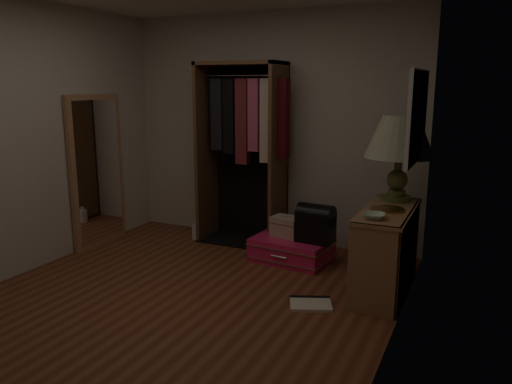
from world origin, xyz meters
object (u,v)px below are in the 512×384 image
(open_wardrobe, at_px, (246,138))
(white_jug, at_px, (197,232))
(console_bookshelf, at_px, (386,247))
(black_bag, at_px, (316,222))
(floor_mirror, at_px, (97,171))
(train_case, at_px, (287,226))
(pink_suitcase, at_px, (292,249))
(table_lamp, at_px, (400,139))

(open_wardrobe, xyz_separation_m, white_jug, (-0.58, -0.17, -1.13))
(console_bookshelf, distance_m, black_bag, 0.84)
(console_bookshelf, relative_size, white_jug, 5.54)
(open_wardrobe, distance_m, floor_mirror, 1.72)
(open_wardrobe, distance_m, train_case, 1.13)
(console_bookshelf, height_order, floor_mirror, floor_mirror)
(floor_mirror, relative_size, pink_suitcase, 2.01)
(black_bag, distance_m, table_lamp, 1.17)
(console_bookshelf, xyz_separation_m, pink_suitcase, (-1.03, 0.35, -0.27))
(open_wardrobe, bearing_deg, train_case, -28.53)
(white_jug, bearing_deg, console_bookshelf, -13.47)
(open_wardrobe, distance_m, pink_suitcase, 1.36)
(black_bag, bearing_deg, console_bookshelf, -17.95)
(open_wardrobe, bearing_deg, pink_suitcase, -28.27)
(open_wardrobe, height_order, train_case, open_wardrobe)
(floor_mirror, height_order, table_lamp, floor_mirror)
(white_jug, bearing_deg, train_case, -8.13)
(pink_suitcase, height_order, table_lamp, table_lamp)
(train_case, relative_size, table_lamp, 0.44)
(floor_mirror, xyz_separation_m, table_lamp, (3.24, 0.38, 0.47))
(pink_suitcase, height_order, train_case, train_case)
(table_lamp, relative_size, white_jug, 3.88)
(pink_suitcase, height_order, white_jug, pink_suitcase)
(console_bookshelf, height_order, white_jug, console_bookshelf)
(pink_suitcase, xyz_separation_m, white_jug, (-1.29, 0.21, -0.04))
(black_bag, height_order, table_lamp, table_lamp)
(pink_suitcase, xyz_separation_m, table_lamp, (1.03, -0.01, 1.20))
(pink_suitcase, distance_m, black_bag, 0.41)
(table_lamp, bearing_deg, train_case, 177.42)
(pink_suitcase, bearing_deg, console_bookshelf, -12.86)
(console_bookshelf, xyz_separation_m, open_wardrobe, (-1.74, 0.73, 0.82))
(white_jug, bearing_deg, floor_mirror, -146.89)
(console_bookshelf, xyz_separation_m, train_case, (-1.10, 0.38, -0.04))
(console_bookshelf, distance_m, table_lamp, 0.99)
(console_bookshelf, bearing_deg, pink_suitcase, 161.44)
(pink_suitcase, relative_size, table_lamp, 1.08)
(floor_mirror, distance_m, white_jug, 1.34)
(open_wardrobe, xyz_separation_m, pink_suitcase, (0.71, -0.38, -1.09))
(console_bookshelf, height_order, black_bag, console_bookshelf)
(console_bookshelf, relative_size, pink_suitcase, 1.32)
(open_wardrobe, relative_size, table_lamp, 2.61)
(black_bag, xyz_separation_m, table_lamp, (0.78, -0.00, 0.88))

